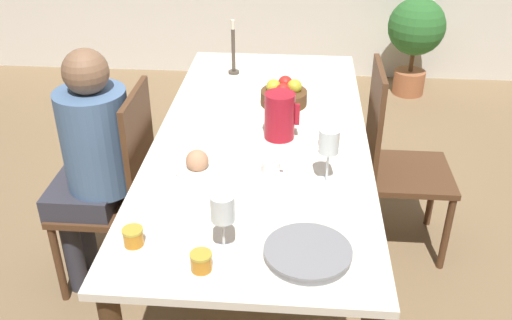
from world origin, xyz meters
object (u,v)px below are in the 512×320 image
object	(u,v)px
red_pitcher	(280,116)
potted_plant	(416,34)
jam_jar_red	(201,261)
teacup_across	(327,141)
serving_tray	(308,253)
person_seated	(91,154)
fruit_bowl	(284,94)
teacup_near_person	(271,168)
jam_jar_amber	(133,236)
chair_opposite	(394,159)
wine_glass_water	(329,144)
bread_plate	(197,164)
wine_glass_juice	(223,211)
chair_person_side	(119,189)
candlestick_tall	(233,53)

from	to	relation	value
red_pitcher	potted_plant	world-z (taller)	red_pitcher
jam_jar_red	potted_plant	xyz separation A→B (m)	(1.19, 3.21, -0.28)
teacup_across	serving_tray	xyz separation A→B (m)	(-0.08, -0.73, -0.01)
person_seated	fruit_bowl	size ratio (longest dim) A/B	5.25
person_seated	fruit_bowl	distance (m)	0.95
teacup_near_person	jam_jar_red	size ratio (longest dim) A/B	1.80
serving_tray	jam_jar_amber	bearing A→B (deg)	178.28
teacup_near_person	serving_tray	distance (m)	0.51
chair_opposite	serving_tray	xyz separation A→B (m)	(-0.44, -1.08, 0.26)
fruit_bowl	potted_plant	bearing A→B (deg)	63.42
wine_glass_water	bread_plate	xyz separation A→B (m)	(-0.51, 0.04, -0.13)
person_seated	wine_glass_juice	size ratio (longest dim) A/B	5.70
bread_plate	jam_jar_red	bearing A→B (deg)	-79.20
chair_opposite	person_seated	distance (m)	1.44
serving_tray	chair_opposite	bearing A→B (deg)	67.92
serving_tray	wine_glass_water	bearing A→B (deg)	81.17
chair_person_side	serving_tray	distance (m)	1.14
wine_glass_juice	jam_jar_red	distance (m)	0.16
serving_tray	fruit_bowl	distance (m)	1.16
wine_glass_water	candlestick_tall	bearing A→B (deg)	113.99
person_seated	bread_plate	distance (m)	0.55
chair_person_side	wine_glass_juice	distance (m)	0.99
wine_glass_juice	jam_jar_amber	bearing A→B (deg)	179.00
wine_glass_water	fruit_bowl	distance (m)	0.73
serving_tray	candlestick_tall	world-z (taller)	candlestick_tall
candlestick_tall	serving_tray	bearing A→B (deg)	-75.04
teacup_across	bread_plate	distance (m)	0.57
candlestick_tall	potted_plant	xyz separation A→B (m)	(1.28, 1.59, -0.37)
serving_tray	potted_plant	world-z (taller)	potted_plant
jam_jar_red	serving_tray	bearing A→B (deg)	14.84
chair_opposite	serving_tray	distance (m)	1.19
wine_glass_juice	wine_glass_water	bearing A→B (deg)	52.63
wine_glass_juice	bread_plate	world-z (taller)	wine_glass_juice
chair_opposite	jam_jar_red	bearing A→B (deg)	-33.17
bread_plate	fruit_bowl	bearing A→B (deg)	64.28
wine_glass_water	jam_jar_amber	bearing A→B (deg)	-145.38
chair_person_side	potted_plant	xyz separation A→B (m)	(1.71, 2.42, -0.00)
chair_opposite	teacup_across	size ratio (longest dim) A/B	8.05
red_pitcher	wine_glass_water	bearing A→B (deg)	-60.39
serving_tray	candlestick_tall	bearing A→B (deg)	104.96
teacup_across	jam_jar_red	world-z (taller)	jam_jar_red
jam_jar_amber	fruit_bowl	distance (m)	1.22
wine_glass_water	fruit_bowl	size ratio (longest dim) A/B	0.97
chair_person_side	bread_plate	size ratio (longest dim) A/B	5.31
bread_plate	potted_plant	size ratio (longest dim) A/B	0.23
serving_tray	jam_jar_red	distance (m)	0.34
bread_plate	fruit_bowl	size ratio (longest dim) A/B	0.83
person_seated	serving_tray	size ratio (longest dim) A/B	4.23
jam_jar_amber	chair_person_side	bearing A→B (deg)	112.26
teacup_near_person	wine_glass_water	bearing A→B (deg)	-10.08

